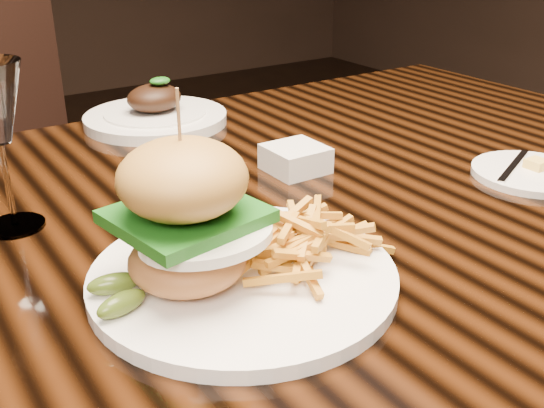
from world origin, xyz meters
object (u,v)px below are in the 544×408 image
dining_table (231,258)px  far_dish (156,115)px  chair_far (21,164)px  burger_plate (231,240)px

dining_table → far_dish: bearing=79.8°
dining_table → chair_far: size_ratio=1.68×
burger_plate → far_dish: bearing=75.6°
dining_table → burger_plate: 0.23m
dining_table → chair_far: chair_far is taller
dining_table → burger_plate: bearing=-119.2°
dining_table → far_dish: size_ratio=6.52×
far_dish → chair_far: chair_far is taller
burger_plate → chair_far: size_ratio=0.32×
far_dish → burger_plate: bearing=-106.7°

